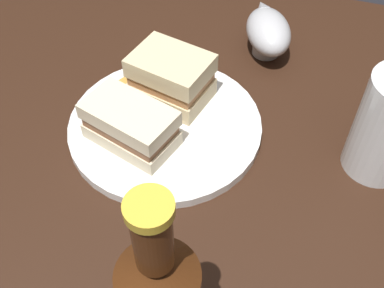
{
  "coord_description": "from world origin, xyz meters",
  "views": [
    {
      "loc": [
        0.07,
        -0.34,
        1.22
      ],
      "look_at": [
        -0.05,
        0.04,
        0.76
      ],
      "focal_mm": 43.82,
      "sensor_mm": 36.0,
      "label": 1
    }
  ],
  "objects_px": {
    "plate": "(165,126)",
    "sandwich_half_right": "(130,125)",
    "sandwich_half_left": "(171,78)",
    "gravy_boat": "(268,31)"
  },
  "relations": [
    {
      "from": "plate",
      "to": "sandwich_half_right",
      "type": "distance_m",
      "value": 0.06
    },
    {
      "from": "sandwich_half_left",
      "to": "plate",
      "type": "bearing_deg",
      "value": -80.88
    },
    {
      "from": "plate",
      "to": "gravy_boat",
      "type": "height_order",
      "value": "gravy_boat"
    },
    {
      "from": "sandwich_half_right",
      "to": "plate",
      "type": "bearing_deg",
      "value": 55.2
    },
    {
      "from": "sandwich_half_left",
      "to": "gravy_boat",
      "type": "height_order",
      "value": "sandwich_half_left"
    },
    {
      "from": "plate",
      "to": "sandwich_half_right",
      "type": "bearing_deg",
      "value": -124.8
    },
    {
      "from": "plate",
      "to": "gravy_boat",
      "type": "xyz_separation_m",
      "value": [
        0.1,
        0.21,
        0.03
      ]
    },
    {
      "from": "sandwich_half_left",
      "to": "gravy_boat",
      "type": "bearing_deg",
      "value": 56.68
    },
    {
      "from": "sandwich_half_left",
      "to": "sandwich_half_right",
      "type": "distance_m",
      "value": 0.1
    },
    {
      "from": "plate",
      "to": "sandwich_half_right",
      "type": "relative_size",
      "value": 2.03
    }
  ]
}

